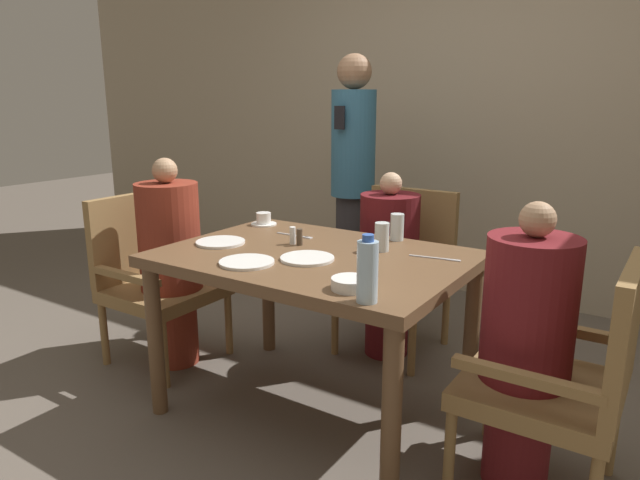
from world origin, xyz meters
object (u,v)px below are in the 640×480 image
(diner_in_far_chair, at_px, (388,263))
(water_bottle, at_px, (367,271))
(plate_main_left, at_px, (307,258))
(glass_tall_mid, at_px, (397,227))
(diner_in_left_chair, at_px, (171,261))
(plate_main_right, at_px, (247,262))
(chair_right_side, at_px, (567,374))
(standing_host, at_px, (353,178))
(glass_tall_near, at_px, (382,237))
(bowl_small, at_px, (350,284))
(teacup_with_saucer, at_px, (264,220))
(chair_far_side, at_px, (400,266))
(plate_dessert_center, at_px, (221,242))
(chair_left_side, at_px, (153,274))
(diner_in_right_chair, at_px, (526,345))

(diner_in_far_chair, xyz_separation_m, water_bottle, (0.48, -1.13, 0.33))
(plate_main_left, bearing_deg, glass_tall_mid, 72.23)
(diner_in_left_chair, distance_m, plate_main_left, 0.96)
(plate_main_right, bearing_deg, water_bottle, -11.32)
(chair_right_side, relative_size, standing_host, 0.54)
(glass_tall_near, distance_m, glass_tall_mid, 0.22)
(chair_right_side, height_order, glass_tall_mid, chair_right_side)
(water_bottle, xyz_separation_m, glass_tall_mid, (-0.29, 0.81, -0.04))
(bowl_small, bearing_deg, teacup_with_saucer, 144.46)
(chair_right_side, relative_size, teacup_with_saucer, 6.57)
(diner_in_left_chair, bearing_deg, chair_far_side, 43.88)
(plate_main_left, height_order, plate_dessert_center, same)
(diner_in_left_chair, relative_size, glass_tall_near, 8.78)
(chair_left_side, xyz_separation_m, bowl_small, (1.42, -0.33, 0.30))
(chair_far_side, relative_size, plate_dessert_center, 3.97)
(plate_main_right, height_order, plate_dessert_center, same)
(chair_right_side, height_order, standing_host, standing_host)
(chair_far_side, height_order, glass_tall_near, chair_far_side)
(chair_right_side, bearing_deg, diner_in_right_chair, 180.00)
(plate_main_right, height_order, glass_tall_mid, glass_tall_mid)
(chair_left_side, xyz_separation_m, diner_in_right_chair, (1.96, 0.00, 0.07))
(bowl_small, distance_m, water_bottle, 0.16)
(plate_dessert_center, xyz_separation_m, bowl_small, (0.83, -0.23, 0.02))
(chair_right_side, relative_size, glass_tall_mid, 7.08)
(chair_right_side, relative_size, plate_main_right, 3.97)
(water_bottle, bearing_deg, chair_right_side, 35.13)
(chair_left_side, height_order, plate_main_right, chair_left_side)
(diner_in_far_chair, bearing_deg, plate_main_left, -87.81)
(plate_dessert_center, bearing_deg, plate_main_right, -30.38)
(chair_far_side, bearing_deg, plate_main_right, -97.07)
(diner_in_left_chair, distance_m, bowl_small, 1.34)
(bowl_small, bearing_deg, chair_left_side, 167.14)
(standing_host, relative_size, glass_tall_near, 13.20)
(chair_left_side, xyz_separation_m, plate_main_left, (1.08, -0.10, 0.28))
(diner_in_right_chair, bearing_deg, chair_right_side, -0.00)
(teacup_with_saucer, bearing_deg, chair_far_side, 45.30)
(glass_tall_mid, bearing_deg, diner_in_far_chair, 121.51)
(diner_in_left_chair, height_order, plate_dessert_center, diner_in_left_chair)
(water_bottle, bearing_deg, diner_in_left_chair, 163.81)
(diner_in_left_chair, height_order, plate_main_right, diner_in_left_chair)
(plate_main_left, bearing_deg, chair_left_side, 174.84)
(teacup_with_saucer, bearing_deg, chair_right_side, -11.58)
(chair_right_side, xyz_separation_m, glass_tall_near, (-0.83, 0.20, 0.34))
(chair_left_side, height_order, diner_in_far_chair, diner_in_far_chair)
(chair_left_side, distance_m, glass_tall_near, 1.34)
(chair_far_side, distance_m, teacup_with_saucer, 0.83)
(diner_in_left_chair, distance_m, glass_tall_mid, 1.20)
(diner_in_far_chair, relative_size, plate_dessert_center, 4.54)
(glass_tall_mid, bearing_deg, diner_in_right_chair, -29.93)
(teacup_with_saucer, xyz_separation_m, glass_tall_near, (0.77, -0.13, 0.04))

